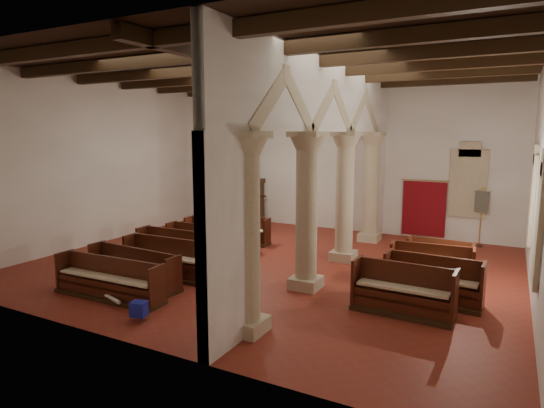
% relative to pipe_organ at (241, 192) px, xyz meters
% --- Properties ---
extents(floor, '(14.00, 14.00, 0.00)m').
position_rel_pipe_organ_xyz_m(floor, '(4.50, -5.50, -1.37)').
color(floor, maroon).
rests_on(floor, ground).
extents(ceiling, '(14.00, 14.00, 0.00)m').
position_rel_pipe_organ_xyz_m(ceiling, '(4.50, -5.50, 4.63)').
color(ceiling, black).
rests_on(ceiling, wall_back).
extents(wall_back, '(14.00, 0.02, 6.00)m').
position_rel_pipe_organ_xyz_m(wall_back, '(4.50, 0.50, 1.63)').
color(wall_back, white).
rests_on(wall_back, floor).
extents(wall_front, '(14.00, 0.02, 6.00)m').
position_rel_pipe_organ_xyz_m(wall_front, '(4.50, -11.50, 1.63)').
color(wall_front, white).
rests_on(wall_front, floor).
extents(wall_left, '(0.02, 12.00, 6.00)m').
position_rel_pipe_organ_xyz_m(wall_left, '(-2.50, -5.50, 1.63)').
color(wall_left, white).
rests_on(wall_left, floor).
extents(wall_right, '(0.02, 12.00, 6.00)m').
position_rel_pipe_organ_xyz_m(wall_right, '(11.50, -5.50, 1.63)').
color(wall_right, white).
rests_on(wall_right, floor).
extents(ceiling_beams, '(13.80, 11.80, 0.30)m').
position_rel_pipe_organ_xyz_m(ceiling_beams, '(4.50, -5.50, 4.45)').
color(ceiling_beams, '#332010').
rests_on(ceiling_beams, wall_back).
extents(arcade, '(0.90, 11.90, 6.00)m').
position_rel_pipe_organ_xyz_m(arcade, '(6.30, -5.50, 2.19)').
color(arcade, beige).
rests_on(arcade, floor).
extents(window_right_a, '(0.03, 1.00, 2.20)m').
position_rel_pipe_organ_xyz_m(window_right_a, '(11.48, -7.00, 0.83)').
color(window_right_a, '#2C6448').
rests_on(window_right_a, wall_right).
extents(window_right_b, '(0.03, 1.00, 2.20)m').
position_rel_pipe_organ_xyz_m(window_right_b, '(11.48, -3.00, 0.83)').
color(window_right_b, '#2C6448').
rests_on(window_right_b, wall_right).
extents(window_back, '(1.00, 0.03, 2.20)m').
position_rel_pipe_organ_xyz_m(window_back, '(9.50, 0.48, 0.83)').
color(window_back, '#2C6448').
rests_on(window_back, wall_back).
extents(pipe_organ, '(2.10, 0.85, 4.40)m').
position_rel_pipe_organ_xyz_m(pipe_organ, '(0.00, 0.00, 0.00)').
color(pipe_organ, '#332010').
rests_on(pipe_organ, floor).
extents(lectern, '(0.68, 0.72, 1.43)m').
position_rel_pipe_organ_xyz_m(lectern, '(1.00, -0.01, -0.78)').
color(lectern, '#331B10').
rests_on(lectern, floor).
extents(dossal_curtain, '(1.80, 0.07, 2.17)m').
position_rel_pipe_organ_xyz_m(dossal_curtain, '(8.00, 0.42, -0.21)').
color(dossal_curtain, maroon).
rests_on(dossal_curtain, floor).
extents(processional_banner, '(0.47, 0.59, 2.16)m').
position_rel_pipe_organ_xyz_m(processional_banner, '(10.03, -0.01, -0.60)').
color(processional_banner, '#332010').
rests_on(processional_banner, floor).
extents(hymnal_box_a, '(0.38, 0.34, 0.33)m').
position_rel_pipe_organ_xyz_m(hymnal_box_a, '(3.94, -10.61, -1.11)').
color(hymnal_box_a, '#18148F').
rests_on(hymnal_box_a, floor).
extents(hymnal_box_b, '(0.37, 0.31, 0.36)m').
position_rel_pipe_organ_xyz_m(hymnal_box_b, '(4.18, -7.38, -1.09)').
color(hymnal_box_b, navy).
rests_on(hymnal_box_b, floor).
extents(hymnal_box_c, '(0.39, 0.36, 0.31)m').
position_rel_pipe_organ_xyz_m(hymnal_box_c, '(3.60, -6.86, -1.11)').
color(hymnal_box_c, navy).
rests_on(hymnal_box_c, floor).
extents(tube_heater_a, '(0.88, 0.36, 0.09)m').
position_rel_pipe_organ_xyz_m(tube_heater_a, '(2.64, -10.20, -1.21)').
color(tube_heater_a, white).
rests_on(tube_heater_a, floor).
extents(tube_heater_b, '(0.95, 0.29, 0.10)m').
position_rel_pipe_organ_xyz_m(tube_heater_b, '(3.01, -8.89, -1.21)').
color(tube_heater_b, silver).
rests_on(tube_heater_b, floor).
extents(nave_pew_0, '(3.12, 0.76, 1.00)m').
position_rel_pipe_organ_xyz_m(nave_pew_0, '(2.29, -9.92, -1.04)').
color(nave_pew_0, '#332010').
rests_on(nave_pew_0, floor).
extents(nave_pew_1, '(3.01, 0.85, 0.99)m').
position_rel_pipe_organ_xyz_m(nave_pew_1, '(2.13, -8.93, -1.05)').
color(nave_pew_1, '#332010').
rests_on(nave_pew_1, floor).
extents(nave_pew_2, '(2.95, 0.80, 1.10)m').
position_rel_pipe_organ_xyz_m(nave_pew_2, '(2.55, -7.94, -1.01)').
color(nave_pew_2, '#332010').
rests_on(nave_pew_2, floor).
extents(nave_pew_3, '(2.91, 0.78, 1.09)m').
position_rel_pipe_organ_xyz_m(nave_pew_3, '(2.02, -6.91, -1.01)').
color(nave_pew_3, '#332010').
rests_on(nave_pew_3, floor).
extents(nave_pew_4, '(2.70, 0.70, 0.98)m').
position_rel_pipe_organ_xyz_m(nave_pew_4, '(1.86, -5.49, -1.05)').
color(nave_pew_4, '#332010').
rests_on(nave_pew_4, floor).
extents(nave_pew_5, '(2.76, 0.80, 1.05)m').
position_rel_pipe_organ_xyz_m(nave_pew_5, '(2.01, -4.61, -1.02)').
color(nave_pew_5, '#332010').
rests_on(nave_pew_5, floor).
extents(nave_pew_6, '(2.65, 0.84, 0.99)m').
position_rel_pipe_organ_xyz_m(nave_pew_6, '(1.99, -3.60, -1.04)').
color(nave_pew_6, '#332010').
rests_on(nave_pew_6, floor).
extents(aisle_pew_0, '(2.26, 0.84, 1.14)m').
position_rel_pipe_organ_xyz_m(aisle_pew_0, '(8.91, -7.57, -0.99)').
color(aisle_pew_0, '#332010').
rests_on(aisle_pew_0, floor).
extents(aisle_pew_1, '(2.29, 0.85, 1.12)m').
position_rel_pipe_organ_xyz_m(aisle_pew_1, '(9.39, -6.52, -0.99)').
color(aisle_pew_1, '#332010').
rests_on(aisle_pew_1, floor).
extents(aisle_pew_2, '(2.14, 0.88, 1.11)m').
position_rel_pipe_organ_xyz_m(aisle_pew_2, '(9.17, -5.30, -1.00)').
color(aisle_pew_2, '#332010').
rests_on(aisle_pew_2, floor).
extents(aisle_pew_3, '(1.84, 0.81, 1.03)m').
position_rel_pipe_organ_xyz_m(aisle_pew_3, '(9.25, -4.23, -1.02)').
color(aisle_pew_3, '#332010').
rests_on(aisle_pew_3, floor).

